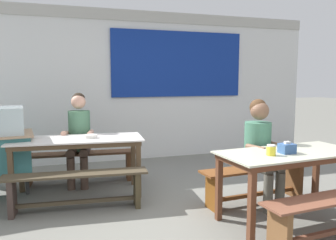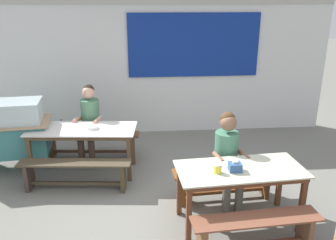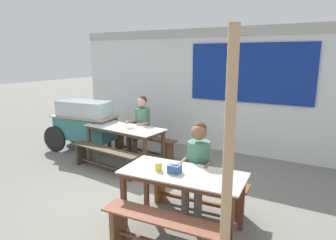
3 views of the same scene
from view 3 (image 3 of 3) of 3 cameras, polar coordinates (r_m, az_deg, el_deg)
ground_plane at (r=4.82m, az=-5.33°, el=-14.62°), size 40.00×40.00×0.00m
backdrop_wall at (r=6.93m, az=8.71°, el=6.27°), size 7.30×0.23×2.79m
dining_table_far at (r=6.08m, az=-8.38°, el=-2.05°), size 1.74×0.84×0.76m
dining_table_near at (r=3.76m, az=2.82°, el=-11.22°), size 1.59×0.81×0.76m
bench_far_back at (r=6.59m, az=-4.90°, el=-4.21°), size 1.70×0.43×0.45m
bench_far_front at (r=5.81m, az=-12.10°, el=-6.81°), size 1.66×0.42×0.45m
bench_near_back at (r=4.40m, az=5.70°, el=-13.09°), size 1.47×0.41×0.45m
bench_near_front at (r=3.49m, az=-1.09°, el=-20.51°), size 1.45×0.41×0.45m
food_cart at (r=7.05m, az=-15.85°, el=-0.28°), size 1.86×0.89×1.17m
person_center_facing at (r=6.43m, az=-5.32°, el=-0.56°), size 0.47×0.56×1.33m
person_right_near_table at (r=4.17m, az=5.69°, el=-7.88°), size 0.47×0.53×1.29m
tissue_box at (r=3.70m, az=1.28°, el=-9.37°), size 0.15×0.13×0.12m
condiment_jar at (r=3.77m, az=-1.86°, el=-8.92°), size 0.09×0.09×0.11m
soup_bowl at (r=5.93m, az=-7.32°, el=-1.38°), size 0.17×0.17×0.05m
wooden_support_post at (r=2.55m, az=11.44°, el=-10.32°), size 0.09×0.09×2.42m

